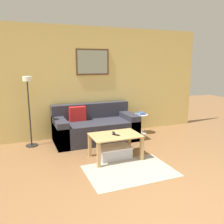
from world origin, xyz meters
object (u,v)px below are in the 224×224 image
remote_control (114,133)px  storage_bin (114,152)px  book_stack (141,113)px  side_table (141,122)px  cell_phone (116,135)px  couch (95,128)px  floor_lamp (29,102)px  coffee_table (115,139)px

remote_control → storage_bin: bearing=-87.0°
storage_bin → book_stack: bearing=44.6°
side_table → book_stack: 0.22m
remote_control → side_table: bearing=57.2°
side_table → cell_phone: bearing=-134.0°
storage_bin → remote_control: (0.01, 0.07, 0.35)m
couch → floor_lamp: 1.53m
couch → cell_phone: couch is taller
remote_control → cell_phone: remote_control is taller
side_table → remote_control: side_table is taller
storage_bin → cell_phone: bearing=-62.4°
cell_phone → couch: bearing=58.3°
couch → storage_bin: couch is taller
storage_bin → coffee_table: bearing=-12.3°
book_stack → cell_phone: book_stack is taller
couch → cell_phone: bearing=-88.6°
floor_lamp → book_stack: floor_lamp is taller
floor_lamp → side_table: 2.67m
couch → storage_bin: size_ratio=3.05×
couch → storage_bin: bearing=-89.4°
couch → remote_control: bearing=-88.7°
couch → floor_lamp: (-1.37, 0.00, 0.68)m
coffee_table → remote_control: bearing=91.7°
remote_control → couch: bearing=105.1°
coffee_table → floor_lamp: (-1.40, 1.14, 0.61)m
couch → book_stack: bearing=2.5°
coffee_table → cell_phone: 0.09m
storage_bin → side_table: 1.69m
couch → storage_bin: 1.15m
side_table → cell_phone: size_ratio=3.50×
storage_bin → book_stack: 1.74m
coffee_table → side_table: size_ratio=1.84×
side_table → book_stack: size_ratio=2.33×
book_stack → cell_phone: (-1.19, -1.22, -0.06)m
book_stack → couch: bearing=-177.5°
side_table → couch: bearing=-177.5°
book_stack → coffee_table: bearing=-135.0°
storage_bin → remote_control: bearing=79.3°
book_stack → remote_control: 1.63m
couch → book_stack: size_ratio=8.73×
book_stack → floor_lamp: bearing=-178.9°
couch → floor_lamp: bearing=179.8°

